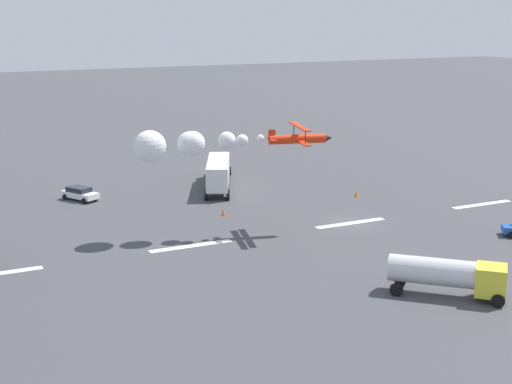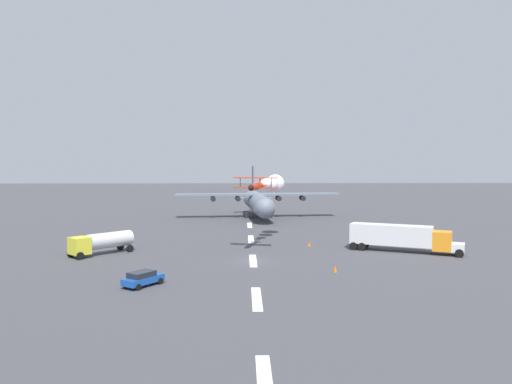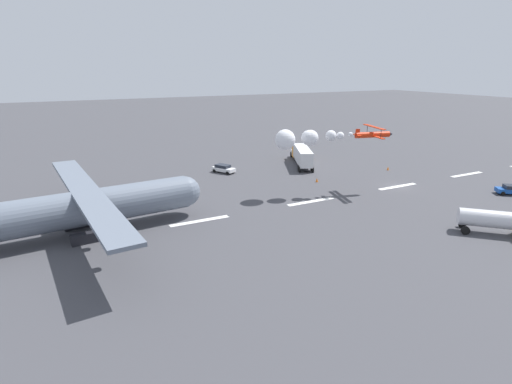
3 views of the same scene
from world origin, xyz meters
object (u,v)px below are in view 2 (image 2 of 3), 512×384
(cargo_transport_plane, at_px, (259,202))
(airport_staff_sedan, at_px, (143,278))
(traffic_cone_near, at_px, (335,269))
(stunt_biplane_red, at_px, (271,184))
(semi_truck_orange, at_px, (401,237))
(fuel_tanker_truck, at_px, (101,242))
(traffic_cone_far, at_px, (309,244))
(followme_car_yellow, at_px, (378,229))

(cargo_transport_plane, height_order, airport_staff_sedan, cargo_transport_plane)
(airport_staff_sedan, distance_m, traffic_cone_near, 21.39)
(stunt_biplane_red, relative_size, traffic_cone_near, 24.97)
(stunt_biplane_red, bearing_deg, semi_truck_orange, -121.26)
(fuel_tanker_truck, bearing_deg, traffic_cone_far, -78.52)
(cargo_transport_plane, distance_m, stunt_biplane_red, 31.02)
(cargo_transport_plane, bearing_deg, traffic_cone_near, -172.49)
(cargo_transport_plane, relative_size, airport_staff_sedan, 7.93)
(cargo_transport_plane, relative_size, fuel_tanker_truck, 4.60)
(semi_truck_orange, xyz_separation_m, fuel_tanker_truck, (-1.08, 41.09, -0.39))
(followme_car_yellow, relative_size, airport_staff_sedan, 1.06)
(followme_car_yellow, xyz_separation_m, airport_staff_sedan, (-35.07, 33.36, -0.00))
(followme_car_yellow, bearing_deg, traffic_cone_far, 131.62)
(fuel_tanker_truck, relative_size, traffic_cone_far, 10.53)
(stunt_biplane_red, distance_m, semi_truck_orange, 21.61)
(stunt_biplane_red, bearing_deg, airport_staff_sedan, 153.29)
(cargo_transport_plane, distance_m, traffic_cone_near, 54.18)
(cargo_transport_plane, xyz_separation_m, followme_car_yellow, (-24.38, -19.86, -2.68))
(cargo_transport_plane, bearing_deg, semi_truck_orange, -155.70)
(stunt_biplane_red, xyz_separation_m, airport_staff_sedan, (-28.93, 14.56, -8.16))
(traffic_cone_near, bearing_deg, stunt_biplane_red, 14.60)
(semi_truck_orange, bearing_deg, cargo_transport_plane, 24.30)
(cargo_transport_plane, xyz_separation_m, stunt_biplane_red, (-30.52, -1.05, 5.47))
(semi_truck_orange, relative_size, followme_car_yellow, 3.06)
(stunt_biplane_red, distance_m, followme_car_yellow, 21.39)
(traffic_cone_near, height_order, traffic_cone_far, same)
(fuel_tanker_truck, bearing_deg, airport_staff_sedan, -152.38)
(stunt_biplane_red, height_order, traffic_cone_near, stunt_biplane_red)
(airport_staff_sedan, height_order, traffic_cone_near, airport_staff_sedan)
(airport_staff_sedan, xyz_separation_m, traffic_cone_near, (5.83, -20.58, -0.44))
(followme_car_yellow, bearing_deg, fuel_tanker_truck, 112.85)
(cargo_transport_plane, height_order, traffic_cone_far, cargo_transport_plane)
(fuel_tanker_truck, relative_size, traffic_cone_near, 10.53)
(traffic_cone_far, bearing_deg, semi_truck_orange, -111.41)
(fuel_tanker_truck, bearing_deg, followme_car_yellow, -67.15)
(cargo_transport_plane, relative_size, traffic_cone_far, 48.45)
(fuel_tanker_truck, xyz_separation_m, traffic_cone_near, (-11.39, -29.58, -1.36))
(semi_truck_orange, height_order, followme_car_yellow, semi_truck_orange)
(semi_truck_orange, height_order, airport_staff_sedan, semi_truck_orange)
(airport_staff_sedan, bearing_deg, followme_car_yellow, -43.57)
(fuel_tanker_truck, bearing_deg, semi_truck_orange, -88.50)
(followme_car_yellow, relative_size, traffic_cone_near, 6.45)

